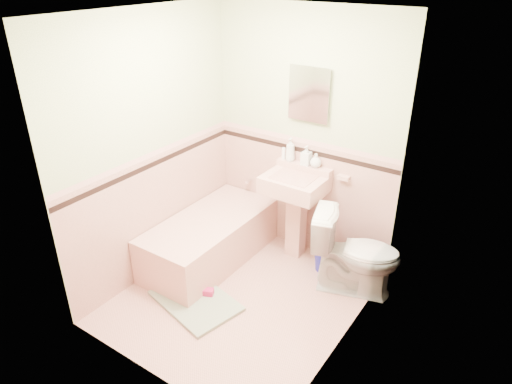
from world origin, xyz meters
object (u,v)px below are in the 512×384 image
Objects in this scene: sink at (293,218)px; soap_bottle_mid at (306,155)px; soap_bottle_right at (316,160)px; bucket at (325,260)px; medicine_cabinet at (310,94)px; bathtub at (210,241)px; shoe at (205,292)px; toilet at (356,253)px; soap_bottle_left at (290,150)px.

sink is 0.65m from soap_bottle_mid.
soap_bottle_mid is 0.11m from soap_bottle_right.
bucket is (0.27, -0.21, -0.95)m from soap_bottle_right.
bucket is (0.40, -0.24, -1.59)m from medicine_cabinet.
bathtub is 7.63× the size of soap_bottle_mid.
soap_bottle_right reaches higher than shoe.
sink is 0.77m from toilet.
toilet reaches higher than bathtub.
soap_bottle_left is 0.29m from soap_bottle_right.
soap_bottle_mid is at bearing 45.57° from bathtub.
bathtub is 10.04× the size of shoe.
bucket is at bearing 30.29° from shoe.
toilet is (0.92, -0.33, -0.71)m from soap_bottle_left.
soap_bottle_left reaches higher than bucket.
soap_bottle_left is 0.18m from soap_bottle_mid.
bathtub is at bearing -154.90° from bucket.
soap_bottle_mid is 1.06m from toilet.
medicine_cabinet is at bearing 166.32° from soap_bottle_right.
soap_bottle_mid is at bearing -62.06° from medicine_cabinet.
medicine_cabinet is (0.00, 0.21, 1.23)m from sink.
bucket is (1.08, 0.50, -0.11)m from bathtub.
soap_bottle_left reaches higher than soap_bottle_right.
shoe is (0.35, -0.51, -0.16)m from bathtub.
soap_bottle_mid is 1.07m from bucket.
soap_bottle_right is at bearing 44.86° from toilet.
soap_bottle_mid reaches higher than bathtub.
soap_bottle_left is at bearing 54.17° from bathtub.
soap_bottle_right is at bearing 45.51° from shoe.
toilet reaches higher than bucket.
shoe is at bearing -55.37° from bathtub.
bathtub is at bearing -142.07° from sink.
soap_bottle_mid is at bearing 84.95° from sink.
soap_bottle_right reaches higher than bathtub.
soap_bottle_right is (0.12, 0.18, 0.60)m from sink.
soap_bottle_left is 1.22× the size of soap_bottle_mid.
bathtub is 1.25m from soap_bottle_left.
sink is 0.53m from bucket.
medicine_cabinet reaches higher than soap_bottle_mid.
soap_bottle_right reaches higher than sink.
soap_bottle_left is at bearing 159.91° from bucket.
soap_bottle_right is (0.80, 0.71, 0.84)m from bathtub.
bathtub is 1.19m from bucket.
soap_bottle_mid reaches higher than toilet.
toilet is at bearing 15.13° from shoe.
soap_bottle_mid reaches higher than shoe.
toilet is 5.43× the size of shoe.
bucket is (0.38, -0.21, -0.98)m from soap_bottle_mid.
toilet reaches higher than shoe.
toilet is (0.75, -0.36, -1.29)m from medicine_cabinet.
bathtub reaches higher than shoe.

